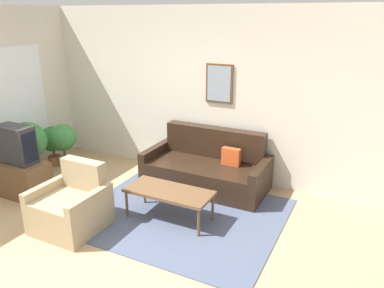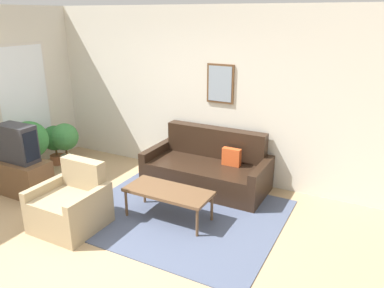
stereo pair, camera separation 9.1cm
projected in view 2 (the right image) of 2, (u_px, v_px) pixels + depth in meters
The scene contains 11 objects.
ground_plane at pixel (87, 242), 4.44m from camera, with size 16.00×16.00×0.00m, color tan.
area_rug at pixel (181, 214), 5.05m from camera, with size 2.62×2.20×0.01m.
wall_back at pixel (188, 92), 6.10m from camera, with size 8.00×0.09×2.70m.
couch at pixel (208, 169), 5.80m from camera, with size 1.88×0.90×0.88m.
coffee_table at pixel (168, 193), 4.83m from camera, with size 1.13×0.50×0.42m.
tv_stand at pixel (23, 177), 5.57m from camera, with size 0.83×0.45×0.52m.
tv at pixel (18, 143), 5.40m from camera, with size 0.57×0.28×0.55m.
armchair at pixel (71, 206), 4.69m from camera, with size 0.79×0.76×0.82m.
potted_plant_tall at pixel (30, 143), 5.91m from camera, with size 0.60×0.60×0.98m.
potted_plant_by_window at pixel (55, 140), 6.63m from camera, with size 0.44×0.44×0.71m.
potted_plant_small at pixel (65, 139), 6.57m from camera, with size 0.48×0.48×0.76m.
Camera 2 is at (2.87, -2.79, 2.57)m, focal length 35.00 mm.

